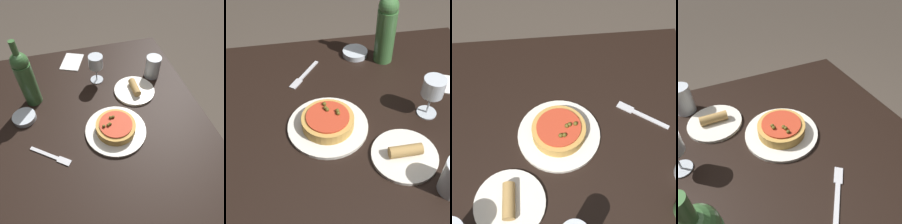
# 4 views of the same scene
# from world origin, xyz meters

# --- Properties ---
(dining_table) EXTENTS (1.13, 0.97, 0.73)m
(dining_table) POSITION_xyz_m (0.00, 0.00, 0.64)
(dining_table) COLOR black
(dining_table) RESTS_ON ground_plane
(dinner_plate) EXTENTS (0.27, 0.27, 0.01)m
(dinner_plate) POSITION_xyz_m (-0.09, -0.05, 0.73)
(dinner_plate) COLOR white
(dinner_plate) RESTS_ON dining_table
(pizza) EXTENTS (0.17, 0.17, 0.05)m
(pizza) POSITION_xyz_m (-0.09, -0.05, 0.76)
(pizza) COLOR gold
(pizza) RESTS_ON dinner_plate
(water_cup) EXTENTS (0.08, 0.08, 0.12)m
(water_cup) POSITION_xyz_m (0.21, -0.34, 0.79)
(water_cup) COLOR silver
(water_cup) RESTS_ON dining_table
(fork) EXTENTS (0.13, 0.16, 0.00)m
(fork) POSITION_xyz_m (-0.15, 0.23, 0.73)
(fork) COLOR silver
(fork) RESTS_ON dining_table
(side_plate) EXTENTS (0.21, 0.21, 0.05)m
(side_plate) POSITION_xyz_m (0.12, -0.21, 0.74)
(side_plate) COLOR white
(side_plate) RESTS_ON dining_table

